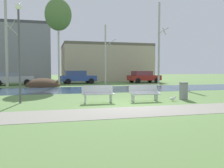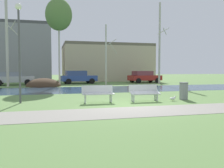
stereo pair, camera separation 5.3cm
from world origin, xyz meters
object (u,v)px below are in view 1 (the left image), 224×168
(seagull, at_px, (173,98))
(parked_sedan_second_blue, at_px, (77,77))
(parked_hatch_third_red, at_px, (143,77))
(streetlamp, at_px, (19,36))
(parked_van_nearest_silver, at_px, (12,78))
(bench_left, at_px, (98,93))
(bench_right, at_px, (144,92))
(trash_bin, at_px, (184,91))

(seagull, relative_size, parked_sedan_second_blue, 0.09)
(parked_hatch_third_red, bearing_deg, parked_sedan_second_blue, 178.33)
(seagull, relative_size, streetlamp, 0.08)
(streetlamp, xyz_separation_m, parked_van_nearest_silver, (-2.47, 15.20, -2.55))
(bench_left, relative_size, parked_van_nearest_silver, 0.37)
(bench_right, bearing_deg, parked_hatch_third_red, 68.04)
(trash_bin, xyz_separation_m, parked_hatch_third_red, (4.38, 16.68, 0.29))
(seagull, height_order, parked_hatch_third_red, parked_hatch_third_red)
(bench_right, xyz_separation_m, streetlamp, (-6.28, 0.81, 2.84))
(trash_bin, distance_m, seagull, 0.99)
(streetlamp, bearing_deg, seagull, -7.97)
(streetlamp, distance_m, parked_van_nearest_silver, 15.60)
(bench_left, bearing_deg, parked_sedan_second_blue, 87.00)
(parked_sedan_second_blue, xyz_separation_m, parked_hatch_third_red, (8.36, -0.24, -0.02))
(bench_right, xyz_separation_m, seagull, (1.53, -0.28, -0.34))
(streetlamp, xyz_separation_m, parked_sedan_second_blue, (4.67, 16.18, -2.51))
(bench_right, relative_size, seagull, 3.99)
(streetlamp, height_order, parked_van_nearest_silver, streetlamp)
(bench_left, xyz_separation_m, bench_right, (2.50, 0.00, 0.00))
(seagull, xyz_separation_m, streetlamp, (-7.80, 1.09, 3.19))
(streetlamp, bearing_deg, bench_left, -12.12)
(bench_left, height_order, parked_van_nearest_silver, parked_van_nearest_silver)
(parked_van_nearest_silver, xyz_separation_m, parked_sedan_second_blue, (7.13, 0.99, 0.04))
(streetlamp, bearing_deg, parked_van_nearest_silver, 99.23)
(bench_left, bearing_deg, seagull, -4.00)
(bench_right, xyz_separation_m, trash_bin, (2.38, 0.07, 0.03))
(streetlamp, xyz_separation_m, parked_hatch_third_red, (13.03, 15.94, -2.53))
(bench_right, bearing_deg, seagull, -10.44)
(bench_left, xyz_separation_m, parked_hatch_third_red, (9.26, 16.75, 0.31))
(trash_bin, distance_m, streetlamp, 9.13)
(trash_bin, distance_m, parked_van_nearest_silver, 19.43)
(trash_bin, height_order, seagull, trash_bin)
(bench_right, relative_size, streetlamp, 0.33)
(parked_sedan_second_blue, bearing_deg, bench_left, -93.00)
(parked_van_nearest_silver, xyz_separation_m, parked_hatch_third_red, (15.50, 0.74, 0.02))
(bench_left, height_order, seagull, bench_left)
(bench_right, height_order, parked_sedan_second_blue, parked_sedan_second_blue)
(parked_sedan_second_blue, bearing_deg, trash_bin, -76.74)
(trash_bin, distance_m, parked_hatch_third_red, 17.24)
(parked_van_nearest_silver, height_order, parked_sedan_second_blue, parked_sedan_second_blue)
(trash_bin, distance_m, parked_sedan_second_blue, 17.39)
(seagull, distance_m, parked_hatch_third_red, 17.83)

